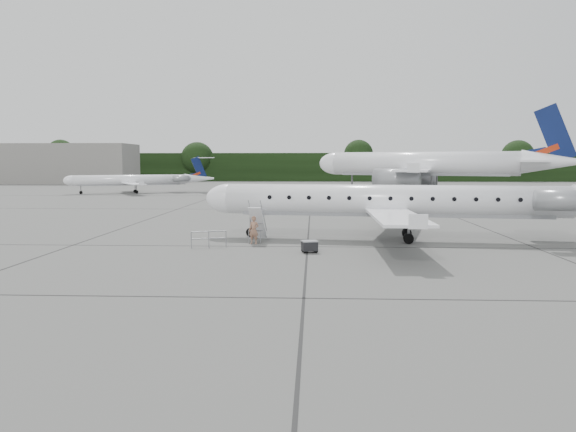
# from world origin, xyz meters

# --- Properties ---
(ground) EXTENTS (320.00, 320.00, 0.00)m
(ground) POSITION_xyz_m (0.00, 0.00, 0.00)
(ground) COLOR #5D5D5B
(ground) RESTS_ON ground
(treeline) EXTENTS (260.00, 4.00, 8.00)m
(treeline) POSITION_xyz_m (0.00, 130.00, 4.00)
(treeline) COLOR black
(treeline) RESTS_ON ground
(terminal_building) EXTENTS (40.00, 14.00, 10.00)m
(terminal_building) POSITION_xyz_m (-70.00, 110.00, 5.00)
(terminal_building) COLOR slate
(terminal_building) RESTS_ON ground
(main_regional_jet) EXTENTS (32.19, 24.94, 7.63)m
(main_regional_jet) POSITION_xyz_m (1.58, 7.89, 3.82)
(main_regional_jet) COLOR white
(main_regional_jet) RESTS_ON ground
(airstair) EXTENTS (1.10, 2.20, 2.39)m
(airstair) POSITION_xyz_m (-7.63, 6.85, 1.20)
(airstair) COLOR white
(airstair) RESTS_ON ground
(passenger) EXTENTS (0.77, 0.61, 1.85)m
(passenger) POSITION_xyz_m (-7.77, 5.66, 0.92)
(passenger) COLOR #996B53
(passenger) RESTS_ON ground
(safety_railing) EXTENTS (2.12, 0.74, 1.00)m
(safety_railing) POSITION_xyz_m (-10.48, 4.13, 0.50)
(safety_railing) COLOR gray
(safety_railing) RESTS_ON ground
(baggage_cart) EXTENTS (1.04, 0.91, 0.78)m
(baggage_cart) POSITION_xyz_m (-4.08, 2.28, 0.39)
(baggage_cart) COLOR black
(baggage_cart) RESTS_ON ground
(bg_narrowbody) EXTENTS (47.39, 41.07, 14.26)m
(bg_narrowbody) POSITION_xyz_m (14.72, 65.83, 7.13)
(bg_narrowbody) COLOR white
(bg_narrowbody) RESTS_ON ground
(bg_regional_left) EXTENTS (29.21, 25.68, 6.36)m
(bg_regional_left) POSITION_xyz_m (-35.68, 65.37, 3.18)
(bg_regional_left) COLOR white
(bg_regional_left) RESTS_ON ground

